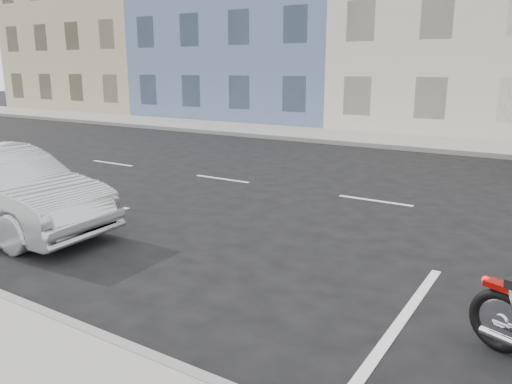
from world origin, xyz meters
TOP-DOWN VIEW (x-y plane):
  - ground at (0.00, 0.00)m, footprint 120.00×120.00m
  - sidewalk_far at (-5.00, 8.70)m, footprint 80.00×3.40m
  - curb_far at (-5.00, 7.00)m, footprint 80.00×0.12m
  - bldg_far_west at (-26.00, 16.30)m, footprint 12.00×12.00m
  - bldg_blue at (-14.00, 16.30)m, footprint 12.00×12.00m
  - sedan_silver at (-6.74, -5.33)m, footprint 4.34×1.68m

SIDE VIEW (x-z plane):
  - ground at x=0.00m, z-range 0.00..0.00m
  - sidewalk_far at x=-5.00m, z-range 0.00..0.15m
  - curb_far at x=-5.00m, z-range 0.00..0.16m
  - sedan_silver at x=-6.74m, z-range 0.00..1.41m
  - bldg_far_west at x=-26.00m, z-range 0.00..12.00m
  - bldg_blue at x=-14.00m, z-range 0.00..13.00m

